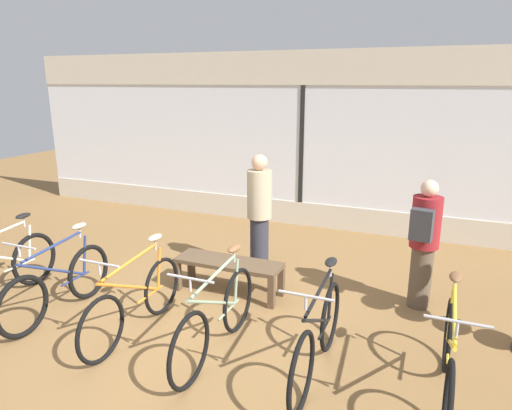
% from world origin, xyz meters
% --- Properties ---
extents(ground_plane, '(24.00, 24.00, 0.00)m').
position_xyz_m(ground_plane, '(0.00, 0.00, 0.00)').
color(ground_plane, olive).
extents(shop_back_wall, '(12.00, 0.08, 3.20)m').
position_xyz_m(shop_back_wall, '(0.00, 4.20, 1.64)').
color(shop_back_wall, beige).
rests_on(shop_back_wall, ground_plane).
extents(bicycle_far_left, '(0.46, 1.75, 1.04)m').
position_xyz_m(bicycle_far_left, '(-2.54, -0.21, 0.39)').
color(bicycle_far_left, black).
rests_on(bicycle_far_left, ground_plane).
extents(bicycle_left, '(0.46, 1.69, 1.03)m').
position_xyz_m(bicycle_left, '(-1.59, -0.23, 0.38)').
color(bicycle_left, black).
rests_on(bicycle_left, ground_plane).
extents(bicycle_center_left, '(0.46, 1.73, 1.02)m').
position_xyz_m(bicycle_center_left, '(-0.50, -0.24, 0.38)').
color(bicycle_center_left, black).
rests_on(bicycle_center_left, ground_plane).
extents(bicycle_center_right, '(0.46, 1.75, 1.04)m').
position_xyz_m(bicycle_center_right, '(0.49, -0.25, 0.40)').
color(bicycle_center_right, black).
rests_on(bicycle_center_right, ground_plane).
extents(bicycle_right, '(0.46, 1.71, 1.04)m').
position_xyz_m(bicycle_right, '(1.51, -0.20, 0.40)').
color(bicycle_right, black).
rests_on(bicycle_right, ground_plane).
extents(bicycle_far_right, '(0.46, 1.77, 1.03)m').
position_xyz_m(bicycle_far_right, '(2.62, -0.15, 0.40)').
color(bicycle_far_right, black).
rests_on(bicycle_far_right, ground_plane).
extents(display_bench, '(1.40, 0.44, 0.44)m').
position_xyz_m(display_bench, '(-0.00, 1.04, 0.36)').
color(display_bench, brown).
rests_on(display_bench, ground_plane).
extents(customer_near_rack, '(0.47, 0.47, 1.73)m').
position_xyz_m(customer_near_rack, '(0.14, 1.74, 0.91)').
color(customer_near_rack, '#2D2D38').
rests_on(customer_near_rack, ground_plane).
extents(customer_by_window, '(0.39, 0.52, 1.58)m').
position_xyz_m(customer_by_window, '(2.31, 1.57, 0.85)').
color(customer_by_window, brown).
rests_on(customer_by_window, ground_plane).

